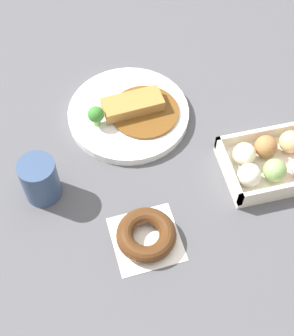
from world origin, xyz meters
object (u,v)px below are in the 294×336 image
chocolate_ring_donut (146,235)px  coffee_mug (40,180)px  donut_box (270,162)px  curry_plate (129,112)px

chocolate_ring_donut → coffee_mug: bearing=139.7°
donut_box → coffee_mug: coffee_mug is taller
chocolate_ring_donut → coffee_mug: size_ratio=1.37×
chocolate_ring_donut → coffee_mug: 0.21m
donut_box → coffee_mug: (-0.42, 0.05, 0.02)m
chocolate_ring_donut → coffee_mug: (-0.16, 0.14, 0.03)m
curry_plate → chocolate_ring_donut: curry_plate is taller
curry_plate → donut_box: 0.30m
coffee_mug → chocolate_ring_donut: bearing=-40.3°
curry_plate → donut_box: curry_plate is taller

